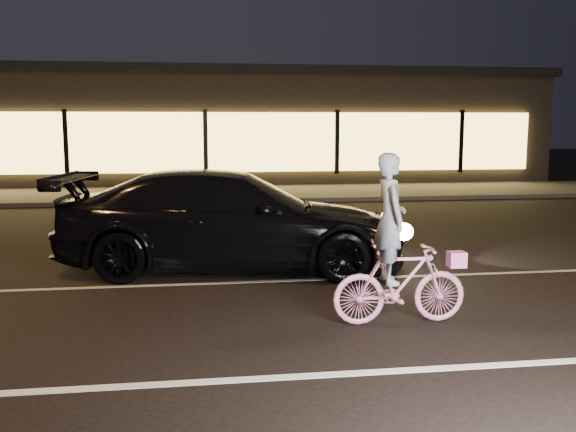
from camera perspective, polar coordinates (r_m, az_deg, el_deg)
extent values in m
plane|color=black|center=(7.29, -5.04, -9.82)|extent=(90.00, 90.00, 0.00)
cube|color=silver|center=(5.88, -4.18, -14.32)|extent=(60.00, 0.12, 0.01)
cube|color=gray|center=(9.21, -5.76, -5.94)|extent=(60.00, 0.10, 0.01)
cube|color=#383533|center=(20.04, -7.17, 1.94)|extent=(30.00, 4.00, 0.12)
cube|color=black|center=(25.92, -7.52, 7.67)|extent=(25.00, 8.00, 4.00)
cube|color=black|center=(25.98, -7.61, 12.19)|extent=(25.40, 8.40, 0.30)
cube|color=#FFCC59|center=(21.83, -7.35, 6.51)|extent=(23.00, 0.15, 2.00)
cube|color=black|center=(22.14, -19.14, 6.14)|extent=(0.15, 0.08, 2.20)
cube|color=black|center=(21.75, -7.34, 6.50)|extent=(0.15, 0.08, 2.20)
cube|color=black|center=(22.28, 4.38, 6.59)|extent=(0.15, 0.08, 2.20)
cube|color=black|center=(23.68, 15.14, 6.43)|extent=(0.15, 0.08, 2.20)
imported|color=#DF2B75|center=(7.38, 9.92, -5.95)|extent=(1.54, 0.43, 0.93)
imported|color=silver|center=(7.19, 9.06, -0.21)|extent=(0.35, 0.53, 1.45)
cube|color=#F655BA|center=(7.55, 14.75, -3.75)|extent=(0.19, 0.16, 0.18)
imported|color=black|center=(9.95, -5.04, -0.37)|extent=(5.55, 2.88, 1.54)
sphere|color=#FFF2BF|center=(10.75, 8.94, -0.13)|extent=(0.26, 0.26, 0.26)
sphere|color=#FFF2BF|center=(9.38, 10.29, -1.39)|extent=(0.26, 0.26, 0.26)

